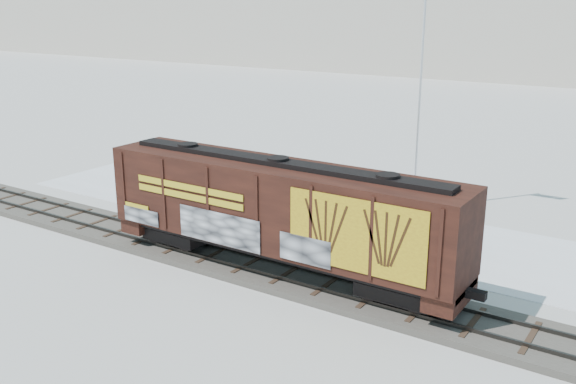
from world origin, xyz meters
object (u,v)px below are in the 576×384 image
Objects in this scene: car_white at (325,207)px; car_dark at (422,225)px; flagpole at (420,123)px; hopper_railcar at (278,209)px; car_silver at (219,185)px.

car_dark is at bearing -91.77° from car_white.
flagpole is 7.03m from car_white.
hopper_railcar is 3.55× the size of car_white.
car_silver is 13.06m from car_dark.
hopper_railcar is at bearing -168.62° from car_white.
hopper_railcar is 8.71m from car_dark.
car_silver is 0.82× the size of car_dark.
car_white is (-3.33, -4.55, -4.19)m from flagpole.
car_white is (7.58, -0.32, 0.05)m from car_silver.
flagpole is 12.44m from car_silver.
car_dark reaches higher than car_silver.
car_silver is at bearing 141.08° from hopper_railcar.
flagpole is at bearing 36.26° from car_dark.
flagpole is 2.86× the size of car_white.
flagpole is 6.42m from car_dark.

